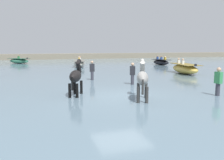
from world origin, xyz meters
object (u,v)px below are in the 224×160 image
object	(u,v)px
boat_far_inshore	(185,69)
person_spectator_far	(92,72)
horse_trailing_grey	(143,79)
boat_near_starboard	(161,62)
person_onlooker_right	(132,75)
boat_near_port	(79,64)
horse_lead_black	(76,77)
person_onlooker_left	(218,84)
boat_mid_channel	(19,61)

from	to	relation	value
boat_far_inshore	person_spectator_far	world-z (taller)	person_spectator_far
horse_trailing_grey	boat_near_starboard	xyz separation A→B (m)	(11.21, 17.96, -0.55)
horse_trailing_grey	person_onlooker_right	size ratio (longest dim) A/B	1.25
person_onlooker_right	boat_near_starboard	bearing A→B (deg)	54.46
boat_near_starboard	boat_near_port	bearing A→B (deg)	178.57
horse_trailing_grey	boat_near_port	size ratio (longest dim) A/B	0.54
horse_lead_black	person_onlooker_left	world-z (taller)	horse_lead_black
boat_near_starboard	person_onlooker_right	distance (m)	17.07
boat_near_starboard	person_onlooker_right	xyz separation A→B (m)	(-9.92, -13.89, 0.22)
horse_lead_black	boat_far_inshore	world-z (taller)	horse_lead_black
boat_far_inshore	person_spectator_far	xyz separation A→B (m)	(-8.54, -1.50, 0.16)
horse_trailing_grey	boat_far_inshore	size ratio (longest dim) A/B	0.50
person_spectator_far	person_onlooker_right	xyz separation A→B (m)	(1.85, -2.69, 0.00)
boat_far_inshore	boat_near_port	size ratio (longest dim) A/B	1.09
boat_mid_channel	boat_near_port	bearing A→B (deg)	-50.30
person_spectator_far	horse_lead_black	bearing A→B (deg)	-111.91
horse_lead_black	horse_trailing_grey	world-z (taller)	horse_trailing_grey
horse_trailing_grey	boat_mid_channel	bearing A→B (deg)	103.23
boat_far_inshore	boat_near_starboard	xyz separation A→B (m)	(3.24, 9.69, -0.06)
horse_trailing_grey	boat_near_port	xyz separation A→B (m)	(0.70, 18.22, -0.54)
boat_far_inshore	person_onlooker_left	distance (m)	9.56
boat_near_starboard	horse_trailing_grey	bearing A→B (deg)	-121.97
horse_lead_black	person_onlooker_right	distance (m)	4.39
boat_mid_channel	horse_lead_black	bearing A→B (deg)	-81.40
person_onlooker_left	boat_far_inshore	bearing A→B (deg)	63.64
boat_near_starboard	person_onlooker_left	world-z (taller)	person_onlooker_left
horse_lead_black	person_onlooker_right	xyz separation A→B (m)	(3.81, 2.17, -0.30)
boat_far_inshore	boat_near_port	xyz separation A→B (m)	(-7.28, 9.96, -0.05)
horse_trailing_grey	person_onlooker_right	world-z (taller)	horse_trailing_grey
horse_trailing_grey	person_onlooker_left	size ratio (longest dim) A/B	1.25
boat_near_port	person_onlooker_right	xyz separation A→B (m)	(0.59, -14.15, 0.21)
horse_lead_black	person_onlooker_left	xyz separation A→B (m)	(6.25, -2.20, -0.30)
horse_lead_black	person_spectator_far	distance (m)	5.25
boat_mid_channel	person_spectator_far	xyz separation A→B (m)	(5.69, -19.83, 0.22)
boat_near_port	boat_near_starboard	size ratio (longest dim) A/B	1.19
boat_near_port	person_onlooker_left	xyz separation A→B (m)	(3.03, -18.52, 0.21)
horse_trailing_grey	person_onlooker_right	distance (m)	4.28
boat_near_port	person_spectator_far	bearing A→B (deg)	-96.28
horse_lead_black	boat_near_starboard	size ratio (longest dim) A/B	0.63
person_onlooker_left	person_onlooker_right	xyz separation A→B (m)	(-2.44, 4.37, 0.00)
horse_lead_black	horse_trailing_grey	xyz separation A→B (m)	(2.52, -1.90, 0.03)
horse_trailing_grey	boat_far_inshore	distance (m)	11.49
horse_trailing_grey	boat_far_inshore	xyz separation A→B (m)	(7.97, 8.27, -0.49)
boat_far_inshore	boat_near_port	distance (m)	12.33
horse_lead_black	boat_near_port	xyz separation A→B (m)	(3.22, 16.32, -0.51)
boat_mid_channel	person_spectator_far	size ratio (longest dim) A/B	1.99
horse_trailing_grey	person_onlooker_left	xyz separation A→B (m)	(3.73, -0.30, -0.33)
boat_mid_channel	person_onlooker_right	xyz separation A→B (m)	(7.54, -22.52, 0.22)
horse_trailing_grey	person_spectator_far	world-z (taller)	horse_trailing_grey
horse_trailing_grey	boat_mid_channel	size ratio (longest dim) A/B	0.63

